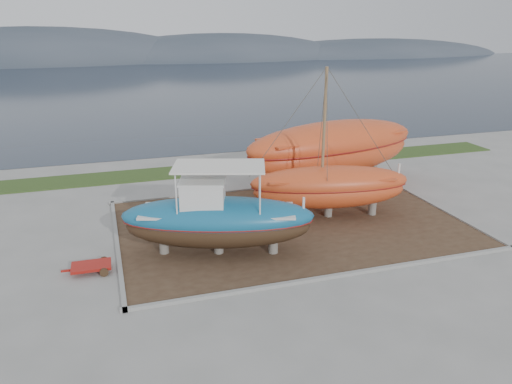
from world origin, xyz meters
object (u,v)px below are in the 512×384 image
object	(u,v)px
blue_caique	(218,210)
orange_sailboat	(332,145)
white_dinghy	(185,209)
red_trailer	(92,268)
orange_bare_hull	(332,155)

from	to	relation	value
blue_caique	orange_sailboat	xyz separation A→B (m)	(6.93, 2.70, 1.94)
white_dinghy	orange_sailboat	size ratio (longest dim) A/B	0.43
orange_sailboat	red_trailer	xyz separation A→B (m)	(-12.67, -2.78, -3.97)
white_dinghy	orange_sailboat	xyz separation A→B (m)	(7.73, -2.03, 3.52)
white_dinghy	red_trailer	xyz separation A→B (m)	(-4.94, -4.81, -0.45)
orange_sailboat	orange_bare_hull	world-z (taller)	orange_sailboat
blue_caique	orange_bare_hull	xyz separation A→B (m)	(9.49, 7.67, -0.06)
orange_sailboat	red_trailer	world-z (taller)	orange_sailboat
red_trailer	orange_sailboat	bearing A→B (deg)	13.46
orange_sailboat	orange_bare_hull	bearing A→B (deg)	74.03
blue_caique	red_trailer	bearing A→B (deg)	-162.02
orange_bare_hull	red_trailer	world-z (taller)	orange_bare_hull
blue_caique	white_dinghy	xyz separation A→B (m)	(-0.80, 4.72, -1.58)
blue_caique	red_trailer	distance (m)	6.09
white_dinghy	orange_sailboat	bearing A→B (deg)	-38.88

